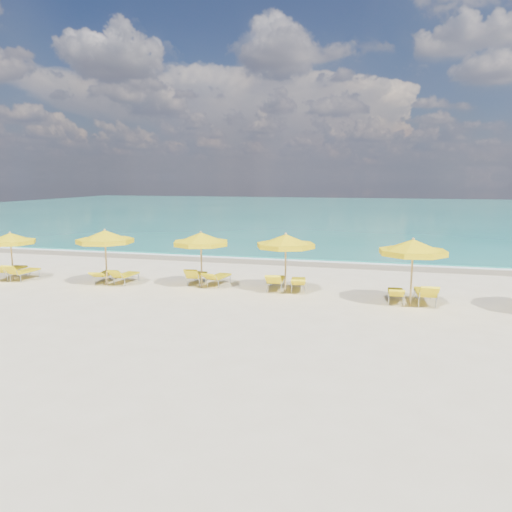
# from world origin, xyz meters

# --- Properties ---
(ground_plane) EXTENTS (120.00, 120.00, 0.00)m
(ground_plane) POSITION_xyz_m (0.00, 0.00, 0.00)
(ground_plane) COLOR beige
(ocean) EXTENTS (120.00, 80.00, 0.30)m
(ocean) POSITION_xyz_m (0.00, 48.00, 0.00)
(ocean) COLOR #167E70
(ocean) RESTS_ON ground
(wet_sand_band) EXTENTS (120.00, 2.60, 0.01)m
(wet_sand_band) POSITION_xyz_m (0.00, 7.40, 0.00)
(wet_sand_band) COLOR tan
(wet_sand_band) RESTS_ON ground
(foam_line) EXTENTS (120.00, 1.20, 0.03)m
(foam_line) POSITION_xyz_m (0.00, 8.20, 0.00)
(foam_line) COLOR white
(foam_line) RESTS_ON ground
(whitecap_near) EXTENTS (14.00, 0.36, 0.05)m
(whitecap_near) POSITION_xyz_m (-6.00, 17.00, 0.00)
(whitecap_near) COLOR white
(whitecap_near) RESTS_ON ground
(whitecap_far) EXTENTS (18.00, 0.30, 0.05)m
(whitecap_far) POSITION_xyz_m (8.00, 24.00, 0.00)
(whitecap_far) COLOR white
(whitecap_far) RESTS_ON ground
(umbrella_0) EXTENTS (2.44, 2.44, 2.10)m
(umbrella_0) POSITION_xyz_m (-10.41, -0.30, 1.79)
(umbrella_0) COLOR tan
(umbrella_0) RESTS_ON ground
(umbrella_1) EXTENTS (2.82, 2.82, 2.33)m
(umbrella_1) POSITION_xyz_m (-5.90, -0.20, 1.99)
(umbrella_1) COLOR tan
(umbrella_1) RESTS_ON ground
(umbrella_2) EXTENTS (2.41, 2.41, 2.29)m
(umbrella_2) POSITION_xyz_m (-1.98, 0.42, 1.95)
(umbrella_2) COLOR tan
(umbrella_2) RESTS_ON ground
(umbrella_3) EXTENTS (2.33, 2.33, 2.31)m
(umbrella_3) POSITION_xyz_m (1.43, 0.55, 1.97)
(umbrella_3) COLOR tan
(umbrella_3) RESTS_ON ground
(umbrella_4) EXTENTS (2.86, 2.86, 2.37)m
(umbrella_4) POSITION_xyz_m (6.06, -0.35, 2.02)
(umbrella_4) COLOR tan
(umbrella_4) RESTS_ON ground
(lounger_0_left) EXTENTS (0.83, 2.02, 0.83)m
(lounger_0_left) POSITION_xyz_m (-10.77, -0.06, 0.24)
(lounger_0_left) COLOR #A5A8AD
(lounger_0_left) RESTS_ON ground
(lounger_0_right) EXTENTS (0.62, 1.73, 0.81)m
(lounger_0_right) POSITION_xyz_m (-9.98, -0.14, 0.22)
(lounger_0_right) COLOR #A5A8AD
(lounger_0_right) RESTS_ON ground
(lounger_1_left) EXTENTS (0.84, 1.82, 0.63)m
(lounger_1_left) POSITION_xyz_m (-6.33, 0.35, 0.20)
(lounger_1_left) COLOR #A5A8AD
(lounger_1_left) RESTS_ON ground
(lounger_1_right) EXTENTS (0.62, 1.67, 0.73)m
(lounger_1_right) POSITION_xyz_m (-5.36, 0.39, 0.20)
(lounger_1_right) COLOR #A5A8AD
(lounger_1_right) RESTS_ON ground
(lounger_2_left) EXTENTS (0.76, 1.77, 0.80)m
(lounger_2_left) POSITION_xyz_m (-2.43, 1.02, 0.22)
(lounger_2_left) COLOR #A5A8AD
(lounger_2_left) RESTS_ON ground
(lounger_2_right) EXTENTS (0.77, 1.77, 0.68)m
(lounger_2_right) POSITION_xyz_m (-1.47, 1.02, 0.20)
(lounger_2_right) COLOR #A5A8AD
(lounger_2_right) RESTS_ON ground
(lounger_3_left) EXTENTS (0.82, 1.93, 0.80)m
(lounger_3_left) POSITION_xyz_m (0.99, 0.83, 0.23)
(lounger_3_left) COLOR #A5A8AD
(lounger_3_left) RESTS_ON ground
(lounger_3_right) EXTENTS (0.84, 1.83, 0.66)m
(lounger_3_right) POSITION_xyz_m (1.88, 0.92, 0.21)
(lounger_3_right) COLOR #A5A8AD
(lounger_3_right) RESTS_ON ground
(lounger_4_left) EXTENTS (0.58, 1.66, 0.67)m
(lounger_4_left) POSITION_xyz_m (5.56, 0.02, 0.20)
(lounger_4_left) COLOR #A5A8AD
(lounger_4_left) RESTS_ON ground
(lounger_4_right) EXTENTS (0.76, 1.91, 0.86)m
(lounger_4_right) POSITION_xyz_m (6.56, 0.02, 0.23)
(lounger_4_right) COLOR #A5A8AD
(lounger_4_right) RESTS_ON ground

